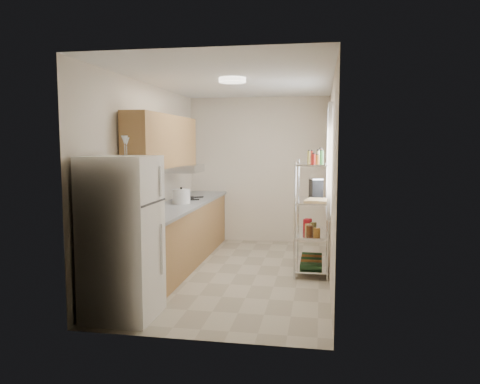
# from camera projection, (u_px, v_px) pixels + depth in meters

# --- Properties ---
(room) EXTENTS (2.52, 4.42, 2.62)m
(room) POSITION_uv_depth(u_px,v_px,m) (237.00, 179.00, 6.28)
(room) COLOR #B0A68F
(room) RESTS_ON ground
(counter_run) EXTENTS (0.63, 3.51, 0.90)m
(counter_run) POSITION_uv_depth(u_px,v_px,m) (181.00, 233.00, 6.95)
(counter_run) COLOR #9E6C43
(counter_run) RESTS_ON ground
(upper_cabinets) EXTENTS (0.33, 2.20, 0.72)m
(upper_cabinets) POSITION_uv_depth(u_px,v_px,m) (163.00, 141.00, 6.50)
(upper_cabinets) COLOR #9E6C43
(upper_cabinets) RESTS_ON room
(range_hood) EXTENTS (0.50, 0.60, 0.12)m
(range_hood) POSITION_uv_depth(u_px,v_px,m) (184.00, 168.00, 7.32)
(range_hood) COLOR #B7BABC
(range_hood) RESTS_ON room
(window) EXTENTS (0.06, 1.00, 1.46)m
(window) POSITION_uv_depth(u_px,v_px,m) (329.00, 160.00, 6.39)
(window) COLOR white
(window) RESTS_ON room
(bakers_rack) EXTENTS (0.45, 0.90, 1.73)m
(bakers_rack) POSITION_uv_depth(u_px,v_px,m) (312.00, 193.00, 6.42)
(bakers_rack) COLOR silver
(bakers_rack) RESTS_ON ground
(ceiling_dome) EXTENTS (0.34, 0.34, 0.05)m
(ceiling_dome) POSITION_uv_depth(u_px,v_px,m) (232.00, 80.00, 5.85)
(ceiling_dome) COLOR white
(ceiling_dome) RESTS_ON room
(refrigerator) EXTENTS (0.68, 0.68, 1.66)m
(refrigerator) POSITION_uv_depth(u_px,v_px,m) (122.00, 237.00, 4.76)
(refrigerator) COLOR white
(refrigerator) RESTS_ON ground
(wine_glass_a) EXTENTS (0.07, 0.07, 0.20)m
(wine_glass_a) POSITION_uv_depth(u_px,v_px,m) (125.00, 146.00, 4.76)
(wine_glass_a) COLOR silver
(wine_glass_a) RESTS_ON refrigerator
(wine_glass_b) EXTENTS (0.07, 0.07, 0.19)m
(wine_glass_b) POSITION_uv_depth(u_px,v_px,m) (127.00, 146.00, 4.81)
(wine_glass_b) COLOR silver
(wine_glass_b) RESTS_ON refrigerator
(rice_cooker) EXTENTS (0.26, 0.26, 0.21)m
(rice_cooker) POSITION_uv_depth(u_px,v_px,m) (181.00, 196.00, 6.87)
(rice_cooker) COLOR silver
(rice_cooker) RESTS_ON counter_run
(frying_pan_large) EXTENTS (0.30, 0.30, 0.04)m
(frying_pan_large) POSITION_uv_depth(u_px,v_px,m) (181.00, 200.00, 7.11)
(frying_pan_large) COLOR black
(frying_pan_large) RESTS_ON counter_run
(frying_pan_small) EXTENTS (0.31, 0.31, 0.05)m
(frying_pan_small) POSITION_uv_depth(u_px,v_px,m) (187.00, 198.00, 7.40)
(frying_pan_small) COLOR black
(frying_pan_small) RESTS_ON counter_run
(cutting_board) EXTENTS (0.37, 0.44, 0.03)m
(cutting_board) POSITION_uv_depth(u_px,v_px,m) (318.00, 200.00, 6.25)
(cutting_board) COLOR tan
(cutting_board) RESTS_ON bakers_rack
(espresso_machine) EXTENTS (0.21, 0.27, 0.27)m
(espresso_machine) POSITION_uv_depth(u_px,v_px,m) (316.00, 188.00, 6.73)
(espresso_machine) COLOR black
(espresso_machine) RESTS_ON bakers_rack
(storage_bag) EXTENTS (0.12, 0.15, 0.15)m
(storage_bag) POSITION_uv_depth(u_px,v_px,m) (307.00, 224.00, 6.68)
(storage_bag) COLOR #AD151C
(storage_bag) RESTS_ON bakers_rack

